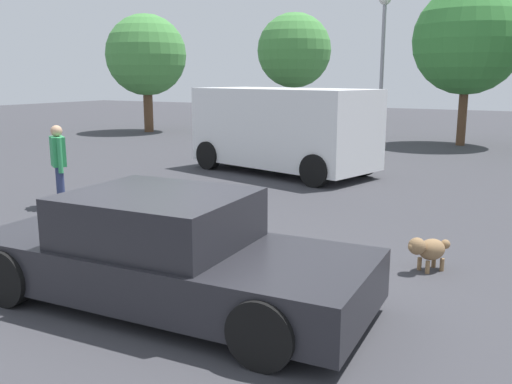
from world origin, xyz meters
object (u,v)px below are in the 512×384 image
object	(u,v)px
sedan_foreground	(165,253)
light_post_near	(383,40)
pedestrian	(58,159)
dog	(428,249)
van_white	(283,128)

from	to	relation	value
sedan_foreground	light_post_near	xyz separation A→B (m)	(-2.42, 15.98, 3.22)
light_post_near	pedestrian	bearing A→B (deg)	-99.80
sedan_foreground	dog	xyz separation A→B (m)	(2.32, 2.45, -0.27)
sedan_foreground	light_post_near	size ratio (longest dim) A/B	0.84
van_white	light_post_near	xyz separation A→B (m)	(0.28, 7.64, 2.61)
dog	light_post_near	bearing A→B (deg)	-124.31
van_white	sedan_foreground	bearing A→B (deg)	122.35
light_post_near	dog	bearing A→B (deg)	-70.66
pedestrian	light_post_near	world-z (taller)	light_post_near
sedan_foreground	van_white	distance (m)	8.79
sedan_foreground	light_post_near	distance (m)	16.48
van_white	light_post_near	bearing A→B (deg)	-77.75
dog	sedan_foreground	bearing A→B (deg)	-7.10
dog	van_white	size ratio (longest dim) A/B	0.11
dog	light_post_near	size ratio (longest dim) A/B	0.10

